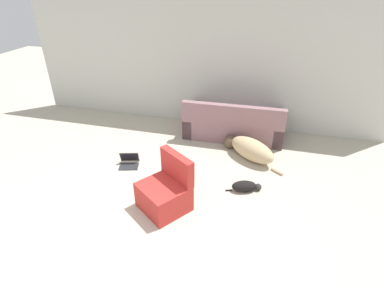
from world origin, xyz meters
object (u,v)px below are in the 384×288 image
Objects in this scene: laptop_open at (129,161)px; side_chair at (166,192)px; dog at (250,149)px; cat at (245,186)px; couch at (233,125)px.

side_chair is (1.03, -0.91, 0.20)m from laptop_open.
cat is at bearing 127.85° from dog.
laptop_open is at bearing 56.67° from dog.
cat is at bearing 103.08° from couch.
couch is 3.56× the size of cat.
side_chair reaches higher than dog.
laptop_open is 1.39m from side_chair.
side_chair is (-1.07, -1.71, 0.09)m from dog.
laptop_open is (-2.10, -0.80, -0.12)m from dog.
couch is 2.31× the size of side_chair.
cat is at bearing 67.33° from side_chair.
laptop_open is at bearing 156.07° from cat.
cat is (0.04, -1.02, -0.11)m from dog.
dog is 2.25m from laptop_open.
couch is 1.68× the size of dog.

